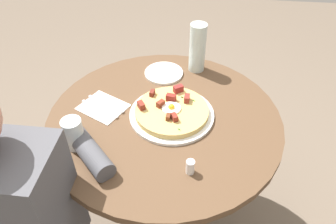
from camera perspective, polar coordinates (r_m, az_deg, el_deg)
ground_plane at (r=1.80m, az=-0.48°, el=-18.20°), size 6.00×6.00×0.00m
dining_table at (r=1.35m, az=-0.61°, el=-6.20°), size 0.89×0.89×0.73m
pizza_plate at (r=1.22m, az=0.67°, el=-0.42°), size 0.32×0.32×0.01m
breakfast_pizza at (r=1.21m, az=0.63°, el=0.31°), size 0.28×0.28×0.05m
bread_plate at (r=1.44m, az=-0.75°, el=6.93°), size 0.17×0.17×0.01m
napkin at (r=1.29m, az=-11.46°, el=0.86°), size 0.21×0.20×0.00m
fork at (r=1.29m, az=-10.96°, el=1.45°), size 0.17×0.09×0.00m
knife at (r=1.27m, az=-12.02°, el=0.57°), size 0.17×0.09×0.00m
water_glass at (r=1.12m, az=-16.38°, el=-3.68°), size 0.07×0.07×0.11m
water_bottle at (r=1.43m, az=5.25°, el=11.27°), size 0.07×0.07×0.22m
salt_shaker at (r=1.03m, az=3.97°, el=-9.69°), size 0.03×0.03×0.05m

